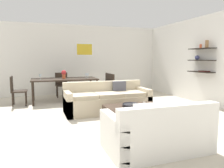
% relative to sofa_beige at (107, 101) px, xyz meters
% --- Properties ---
extents(ground_plane, '(18.00, 18.00, 0.00)m').
position_rel_sofa_beige_xyz_m(ground_plane, '(0.11, -0.34, -0.29)').
color(ground_plane, beige).
extents(back_wall_unit, '(8.40, 0.09, 2.70)m').
position_rel_sofa_beige_xyz_m(back_wall_unit, '(0.41, 3.19, 1.06)').
color(back_wall_unit, silver).
rests_on(back_wall_unit, ground).
extents(right_wall_shelf_unit, '(0.34, 8.20, 2.70)m').
position_rel_sofa_beige_xyz_m(right_wall_shelf_unit, '(3.14, 0.26, 1.06)').
color(right_wall_shelf_unit, silver).
rests_on(right_wall_shelf_unit, ground).
extents(sofa_beige, '(2.21, 0.90, 0.78)m').
position_rel_sofa_beige_xyz_m(sofa_beige, '(0.00, 0.00, 0.00)').
color(sofa_beige, beige).
rests_on(sofa_beige, ground).
extents(loveseat_white, '(1.54, 0.90, 0.78)m').
position_rel_sofa_beige_xyz_m(loveseat_white, '(-0.02, -2.59, 0.00)').
color(loveseat_white, white).
rests_on(loveseat_white, ground).
extents(coffee_table, '(1.24, 0.93, 0.38)m').
position_rel_sofa_beige_xyz_m(coffee_table, '(0.24, -1.28, -0.10)').
color(coffee_table, '#38281E').
rests_on(coffee_table, ground).
extents(decorative_bowl, '(0.37, 0.37, 0.07)m').
position_rel_sofa_beige_xyz_m(decorative_bowl, '(0.14, -1.24, 0.13)').
color(decorative_bowl, black).
rests_on(decorative_bowl, coffee_table).
extents(candle_jar, '(0.06, 0.06, 0.09)m').
position_rel_sofa_beige_xyz_m(candle_jar, '(0.46, -1.24, 0.13)').
color(candle_jar, silver).
rests_on(candle_jar, coffee_table).
extents(dining_table, '(2.09, 1.01, 0.75)m').
position_rel_sofa_beige_xyz_m(dining_table, '(-0.89, 1.80, 0.40)').
color(dining_table, black).
rests_on(dining_table, ground).
extents(dining_chair_left_near, '(0.44, 0.44, 0.88)m').
position_rel_sofa_beige_xyz_m(dining_chair_left_near, '(-2.34, 1.57, 0.21)').
color(dining_chair_left_near, black).
rests_on(dining_chair_left_near, ground).
extents(dining_chair_head, '(0.44, 0.44, 0.88)m').
position_rel_sofa_beige_xyz_m(dining_chair_head, '(-0.89, 2.71, 0.21)').
color(dining_chair_head, black).
rests_on(dining_chair_head, ground).
extents(dining_chair_right_far, '(0.44, 0.44, 0.88)m').
position_rel_sofa_beige_xyz_m(dining_chair_right_far, '(0.56, 2.02, 0.21)').
color(dining_chair_right_far, black).
rests_on(dining_chair_right_far, ground).
extents(dining_chair_right_near, '(0.44, 0.44, 0.88)m').
position_rel_sofa_beige_xyz_m(dining_chair_right_near, '(0.56, 1.57, 0.21)').
color(dining_chair_right_near, black).
rests_on(dining_chair_right_near, ground).
extents(wine_glass_head, '(0.06, 0.06, 0.14)m').
position_rel_sofa_beige_xyz_m(wine_glass_head, '(-0.89, 2.24, 0.56)').
color(wine_glass_head, silver).
rests_on(wine_glass_head, dining_table).
extents(wine_glass_right_far, '(0.07, 0.07, 0.16)m').
position_rel_sofa_beige_xyz_m(wine_glass_right_far, '(-0.14, 1.92, 0.56)').
color(wine_glass_right_far, silver).
rests_on(wine_glass_right_far, dining_table).
extents(wine_glass_right_near, '(0.07, 0.07, 0.17)m').
position_rel_sofa_beige_xyz_m(wine_glass_right_near, '(-0.14, 1.67, 0.58)').
color(wine_glass_right_near, silver).
rests_on(wine_glass_right_near, dining_table).
extents(wine_glass_left_near, '(0.07, 0.07, 0.17)m').
position_rel_sofa_beige_xyz_m(wine_glass_left_near, '(-1.64, 1.67, 0.58)').
color(wine_glass_left_near, silver).
rests_on(wine_glass_left_near, dining_table).
extents(centerpiece_vase, '(0.16, 0.16, 0.28)m').
position_rel_sofa_beige_xyz_m(centerpiece_vase, '(-0.91, 1.82, 0.62)').
color(centerpiece_vase, '#D85933').
rests_on(centerpiece_vase, dining_table).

